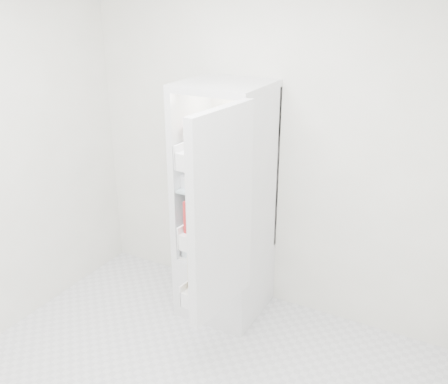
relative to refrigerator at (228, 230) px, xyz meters
The scene contains 20 objects.
room_walls 1.57m from the refrigerator, 80.89° to the right, with size 3.02×3.02×2.61m.
refrigerator is the anchor object (origin of this frame).
shelf_low 0.10m from the refrigerator, 90.00° to the right, with size 0.49×0.53×0.01m, color silver.
shelf_mid 0.39m from the refrigerator, 90.00° to the right, with size 0.49×0.53×0.01m, color silver.
shelf_top 0.72m from the refrigerator, 90.00° to the right, with size 0.49×0.53×0.01m, color silver.
crisper_left 0.15m from the refrigerator, 152.98° to the right, with size 0.23×0.46×0.22m, color silver, non-canonical shape.
crisper_right 0.15m from the refrigerator, 27.02° to the right, with size 0.23×0.46×0.22m, color silver, non-canonical shape.
condiment_jars 0.78m from the refrigerator, 90.00° to the right, with size 0.46×0.16×0.08m.
squeeze_bottle 0.85m from the refrigerator, 12.57° to the left, with size 0.06×0.06×0.20m, color white.
tub_white 0.51m from the refrigerator, 129.63° to the right, with size 0.14×0.14×0.09m, color white.
tub_cream 0.45m from the refrigerator, 103.30° to the right, with size 0.12×0.12×0.07m, color beige.
tin_red 0.49m from the refrigerator, 37.68° to the right, with size 0.09×0.09×0.06m, color #C5411D.
foil_tray 0.44m from the refrigerator, 130.87° to the left, with size 0.14×0.11×0.04m, color silver.
red_cabbage 0.20m from the refrigerator, ahead, with size 0.17×0.17×0.17m, color #5A1F55.
bell_pepper 0.29m from the refrigerator, 129.70° to the right, with size 0.10×0.10×0.10m, color red.
mushroom_bowl 0.18m from the refrigerator, 134.80° to the right, with size 0.13×0.13×0.06m, color #81ACC0.
salad_bag 0.36m from the refrigerator, 55.82° to the right, with size 0.12×0.12×0.12m, color #B8D6A1.
citrus_pile 0.17m from the refrigerator, 144.65° to the right, with size 0.20×0.31×0.16m.
veg_pile 0.18m from the refrigerator, 26.82° to the right, with size 0.16×0.30×0.10m.
fridge_door 0.81m from the refrigerator, 67.07° to the right, with size 0.23×0.60×1.30m.
Camera 1 is at (1.42, -1.78, 2.38)m, focal length 40.00 mm.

